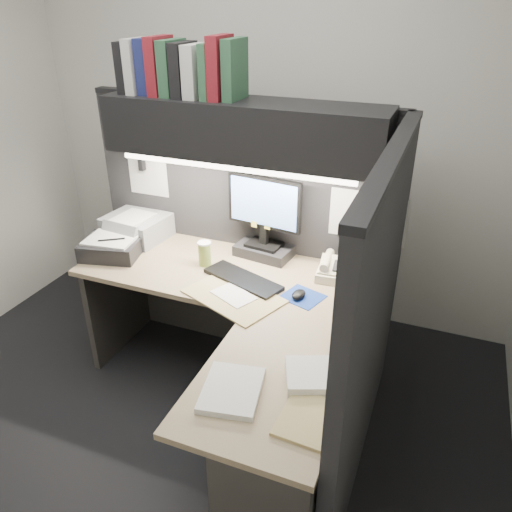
% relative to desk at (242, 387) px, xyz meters
% --- Properties ---
extents(floor, '(3.50, 3.50, 0.00)m').
position_rel_desk_xyz_m(floor, '(-0.43, 0.00, -0.44)').
color(floor, black).
rests_on(floor, ground).
extents(wall_back, '(3.50, 0.04, 2.70)m').
position_rel_desk_xyz_m(wall_back, '(-0.43, 1.50, 0.91)').
color(wall_back, silver).
rests_on(wall_back, floor).
extents(partition_back, '(1.90, 0.06, 1.60)m').
position_rel_desk_xyz_m(partition_back, '(-0.40, 0.93, 0.36)').
color(partition_back, black).
rests_on(partition_back, floor).
extents(partition_right, '(0.06, 1.50, 1.60)m').
position_rel_desk_xyz_m(partition_right, '(0.55, 0.18, 0.36)').
color(partition_right, black).
rests_on(partition_right, floor).
extents(desk, '(1.70, 1.53, 0.73)m').
position_rel_desk_xyz_m(desk, '(0.00, 0.00, 0.00)').
color(desk, '#9A8362').
rests_on(desk, floor).
extents(overhead_shelf, '(1.55, 0.34, 0.30)m').
position_rel_desk_xyz_m(overhead_shelf, '(-0.30, 0.75, 1.06)').
color(overhead_shelf, black).
rests_on(overhead_shelf, partition_back).
extents(task_light_tube, '(1.32, 0.04, 0.04)m').
position_rel_desk_xyz_m(task_light_tube, '(-0.30, 0.61, 0.89)').
color(task_light_tube, white).
rests_on(task_light_tube, overhead_shelf).
extents(monitor, '(0.46, 0.25, 0.50)m').
position_rel_desk_xyz_m(monitor, '(-0.20, 0.82, 0.49)').
color(monitor, black).
rests_on(monitor, desk).
extents(keyboard, '(0.49, 0.31, 0.02)m').
position_rel_desk_xyz_m(keyboard, '(-0.20, 0.49, 0.30)').
color(keyboard, black).
rests_on(keyboard, desk).
extents(mousepad, '(0.24, 0.23, 0.00)m').
position_rel_desk_xyz_m(mousepad, '(0.16, 0.45, 0.29)').
color(mousepad, navy).
rests_on(mousepad, desk).
extents(mouse, '(0.08, 0.11, 0.04)m').
position_rel_desk_xyz_m(mouse, '(0.14, 0.44, 0.31)').
color(mouse, black).
rests_on(mouse, mousepad).
extents(telephone, '(0.22, 0.23, 0.08)m').
position_rel_desk_xyz_m(telephone, '(0.27, 0.72, 0.33)').
color(telephone, beige).
rests_on(telephone, desk).
extents(coffee_cup, '(0.09, 0.09, 0.14)m').
position_rel_desk_xyz_m(coffee_cup, '(-0.48, 0.58, 0.35)').
color(coffee_cup, '#AFB347').
rests_on(coffee_cup, desk).
extents(printer, '(0.40, 0.35, 0.15)m').
position_rel_desk_xyz_m(printer, '(-1.06, 0.76, 0.36)').
color(printer, '#929597').
rests_on(printer, desk).
extents(notebook_stack, '(0.39, 0.35, 0.10)m').
position_rel_desk_xyz_m(notebook_stack, '(-1.06, 0.49, 0.34)').
color(notebook_stack, black).
rests_on(notebook_stack, desk).
extents(open_folder, '(0.58, 0.48, 0.01)m').
position_rel_desk_xyz_m(open_folder, '(-0.18, 0.32, 0.29)').
color(open_folder, tan).
rests_on(open_folder, desk).
extents(paper_stack_a, '(0.30, 0.28, 0.05)m').
position_rel_desk_xyz_m(paper_stack_a, '(0.39, -0.14, 0.31)').
color(paper_stack_a, white).
rests_on(paper_stack_a, desk).
extents(paper_stack_b, '(0.27, 0.32, 0.03)m').
position_rel_desk_xyz_m(paper_stack_b, '(0.10, -0.33, 0.30)').
color(paper_stack_b, white).
rests_on(paper_stack_b, desk).
extents(manila_stack, '(0.22, 0.27, 0.01)m').
position_rel_desk_xyz_m(manila_stack, '(0.42, -0.36, 0.29)').
color(manila_stack, tan).
rests_on(manila_stack, desk).
extents(binder_row, '(0.69, 0.25, 0.31)m').
position_rel_desk_xyz_m(binder_row, '(-0.66, 0.75, 1.35)').
color(binder_row, black).
rests_on(binder_row, overhead_shelf).
extents(pinned_papers, '(1.76, 1.31, 0.51)m').
position_rel_desk_xyz_m(pinned_papers, '(-0.00, 0.56, 0.61)').
color(pinned_papers, white).
rests_on(pinned_papers, partition_back).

